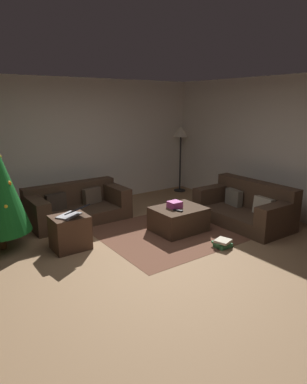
{
  "coord_description": "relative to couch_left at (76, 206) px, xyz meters",
  "views": [
    {
      "loc": [
        -2.46,
        -3.46,
        2.11
      ],
      "look_at": [
        0.5,
        0.71,
        0.75
      ],
      "focal_mm": 31.46,
      "sensor_mm": 36.0,
      "label": 1
    }
  ],
  "objects": [
    {
      "name": "gift_box",
      "position": [
        1.13,
        -1.51,
        0.2
      ],
      "size": [
        0.21,
        0.19,
        0.11
      ],
      "primitive_type": "cube",
      "rotation": [
        0.0,
        0.0,
        -0.01
      ],
      "color": "#B23F8C",
      "rests_on": "ottoman"
    },
    {
      "name": "rear_partition",
      "position": [
        0.18,
        0.9,
        1.04
      ],
      "size": [
        6.4,
        0.12,
        2.6
      ],
      "primitive_type": "cube",
      "color": "silver",
      "rests_on": "ground_plane"
    },
    {
      "name": "book_stack",
      "position": [
        1.28,
        -2.48,
        -0.2
      ],
      "size": [
        0.28,
        0.27,
        0.12
      ],
      "color": "#387A47",
      "rests_on": "ground_plane"
    },
    {
      "name": "side_table",
      "position": [
        -0.6,
        -1.19,
        -0.0
      ],
      "size": [
        0.52,
        0.44,
        0.51
      ],
      "primitive_type": "cube",
      "color": "#4C3323",
      "rests_on": "ground_plane"
    },
    {
      "name": "corner_lamp",
      "position": [
        2.91,
        0.49,
        1.08
      ],
      "size": [
        0.36,
        0.36,
        1.58
      ],
      "color": "black",
      "rests_on": "ground_plane"
    },
    {
      "name": "laptop",
      "position": [
        -0.57,
        -1.25,
        0.3
      ],
      "size": [
        0.49,
        0.5,
        0.17
      ],
      "color": "silver",
      "rests_on": "side_table"
    },
    {
      "name": "tv_remote",
      "position": [
        1.06,
        -1.69,
        0.16
      ],
      "size": [
        0.11,
        0.17,
        0.02
      ],
      "primitive_type": "cube",
      "rotation": [
        0.0,
        0.0,
        0.39
      ],
      "color": "black",
      "rests_on": "ottoman"
    },
    {
      "name": "corner_partition",
      "position": [
        3.32,
        -2.24,
        1.04
      ],
      "size": [
        0.12,
        6.4,
        2.6
      ],
      "primitive_type": "cube",
      "color": "silver",
      "rests_on": "ground_plane"
    },
    {
      "name": "ottoman",
      "position": [
        1.18,
        -1.55,
        -0.06
      ],
      "size": [
        0.84,
        0.68,
        0.41
      ],
      "primitive_type": "cube",
      "color": "#473323",
      "rests_on": "ground_plane"
    },
    {
      "name": "area_rug",
      "position": [
        1.18,
        -1.55,
        -0.26
      ],
      "size": [
        2.6,
        2.0,
        0.01
      ],
      "primitive_type": "cube",
      "color": "brown",
      "rests_on": "ground_plane"
    },
    {
      "name": "ground_plane",
      "position": [
        0.18,
        -2.24,
        -0.26
      ],
      "size": [
        6.4,
        6.4,
        0.0
      ],
      "primitive_type": "plane",
      "color": "#93704C"
    },
    {
      "name": "couch_left",
      "position": [
        0.0,
        0.0,
        0.0
      ],
      "size": [
        1.79,
        0.96,
        0.65
      ],
      "rotation": [
        0.0,
        0.0,
        3.15
      ],
      "color": "#473323",
      "rests_on": "ground_plane"
    },
    {
      "name": "couch_right",
      "position": [
        2.43,
        -1.96,
        0.02
      ],
      "size": [
        0.93,
        1.69,
        0.74
      ],
      "rotation": [
        0.0,
        0.0,
        1.56
      ],
      "color": "#473323",
      "rests_on": "ground_plane"
    }
  ]
}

